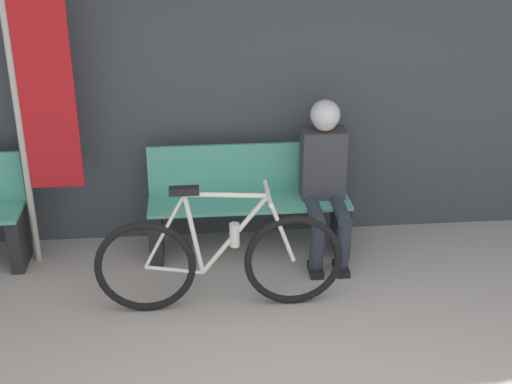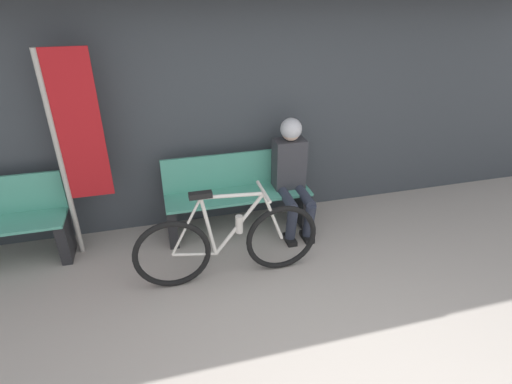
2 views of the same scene
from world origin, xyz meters
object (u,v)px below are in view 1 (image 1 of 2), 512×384
at_px(park_bench_near, 249,205).
at_px(banner_pole, 39,111).
at_px(bicycle, 220,260).
at_px(person_seated, 325,170).

distance_m(park_bench_near, banner_pole, 1.75).
xyz_separation_m(park_bench_near, bicycle, (-0.27, -0.81, -0.03)).
xyz_separation_m(park_bench_near, person_seated, (0.58, -0.11, 0.32)).
bearing_deg(park_bench_near, bicycle, -108.21).
bearing_deg(person_seated, bicycle, -140.45).
height_order(park_bench_near, banner_pole, banner_pole).
bearing_deg(park_bench_near, person_seated, -10.62).
xyz_separation_m(park_bench_near, banner_pole, (-1.54, -0.01, 0.83)).
bearing_deg(person_seated, park_bench_near, 169.38).
bearing_deg(bicycle, park_bench_near, 71.79).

